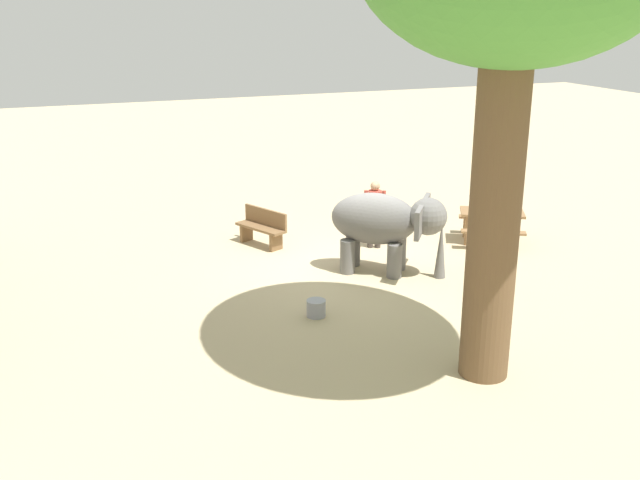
# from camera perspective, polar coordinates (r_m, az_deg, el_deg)

# --- Properties ---
(ground_plane) EXTENTS (60.00, 60.00, 0.00)m
(ground_plane) POSITION_cam_1_polar(r_m,az_deg,el_deg) (16.14, 2.52, -2.20)
(ground_plane) COLOR tan
(elephant) EXTENTS (2.26, 2.40, 1.75)m
(elephant) POSITION_cam_1_polar(r_m,az_deg,el_deg) (15.60, 5.18, 1.34)
(elephant) COLOR slate
(elephant) RESTS_ON ground_plane
(person_handler) EXTENTS (0.32, 0.47, 1.62)m
(person_handler) POSITION_cam_1_polar(r_m,az_deg,el_deg) (17.24, 4.29, 2.41)
(person_handler) COLOR #3F3833
(person_handler) RESTS_ON ground_plane
(wooden_bench) EXTENTS (1.44, 0.97, 0.88)m
(wooden_bench) POSITION_cam_1_polar(r_m,az_deg,el_deg) (17.56, -4.51, 1.08)
(wooden_bench) COLOR brown
(wooden_bench) RESTS_ON ground_plane
(picnic_table_near) EXTENTS (2.02, 2.03, 0.78)m
(picnic_table_near) POSITION_cam_1_polar(r_m,az_deg,el_deg) (18.18, 13.26, 1.62)
(picnic_table_near) COLOR olive
(picnic_table_near) RESTS_ON ground_plane
(feed_bucket) EXTENTS (0.36, 0.36, 0.32)m
(feed_bucket) POSITION_cam_1_polar(r_m,az_deg,el_deg) (13.67, -0.30, -5.35)
(feed_bucket) COLOR gray
(feed_bucket) RESTS_ON ground_plane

